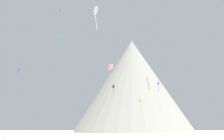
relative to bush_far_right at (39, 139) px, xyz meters
name	(u,v)px	position (x,y,z in m)	size (l,w,h in m)	color
dune_foreground_right	(77,139)	(6.92, 5.46, -0.31)	(24.95, 18.79, 1.68)	#CCBA8E
bush_far_right	(39,139)	(0.00, 0.00, 0.00)	(1.32, 1.32, 0.62)	#668C4C
rock_massif	(133,90)	(28.02, 89.71, 23.87)	(84.45, 84.45, 54.17)	gray
kite_indigo_mid	(19,71)	(-11.03, 14.80, 17.55)	(0.59, 0.52, 2.63)	#5138B2
kite_rainbow_low	(148,81)	(22.42, -0.15, 12.06)	(0.69, 0.75, 2.94)	#E5668C
kite_lime_low	(141,101)	(25.24, 33.21, 11.20)	(1.06, 1.07, 4.88)	#8CD133
kite_magenta_high	(60,12)	(-0.41, 14.11, 35.28)	(0.69, 0.47, 1.05)	#D1339E
kite_black_mid	(114,87)	(15.91, 36.49, 16.84)	(1.14, 1.45, 3.73)	black
kite_pink_mid	(111,67)	(14.51, 9.67, 17.50)	(1.39, 1.33, 3.54)	pink
kite_white_high	(95,11)	(10.91, -0.52, 28.25)	(1.38, 2.01, 6.03)	white
kite_teal_high	(63,36)	(-3.03, 33.94, 35.26)	(0.69, 1.32, 5.20)	teal
kite_blue_low	(158,85)	(27.09, 11.40, 13.20)	(0.46, 0.90, 2.70)	blue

